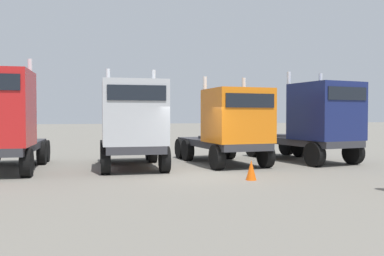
{
  "coord_description": "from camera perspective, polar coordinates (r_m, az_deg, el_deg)",
  "views": [
    {
      "loc": [
        -4.65,
        -14.22,
        2.16
      ],
      "look_at": [
        0.98,
        3.56,
        1.61
      ],
      "focal_mm": 38.42,
      "sensor_mm": 36.0,
      "label": 1
    }
  ],
  "objects": [
    {
      "name": "ground",
      "position": [
        15.12,
        0.54,
        -6.53
      ],
      "size": [
        200.0,
        200.0,
        0.0
      ],
      "primitive_type": "plane",
      "color": "slate"
    },
    {
      "name": "traffic_cone_mid",
      "position": [
        14.01,
        8.22,
        -5.8
      ],
      "size": [
        0.36,
        0.36,
        0.68
      ],
      "primitive_type": "cone",
      "color": "#F2590C",
      "rests_on": "ground"
    },
    {
      "name": "semi_truck_silver",
      "position": [
        16.6,
        -8.2,
        0.6
      ],
      "size": [
        3.0,
        6.04,
        4.11
      ],
      "rotation": [
        0.0,
        0.0,
        -1.65
      ],
      "color": "#333338",
      "rests_on": "ground"
    },
    {
      "name": "semi_truck_orange",
      "position": [
        17.86,
        5.34,
        0.25
      ],
      "size": [
        2.73,
        6.08,
        3.89
      ],
      "rotation": [
        0.0,
        0.0,
        -1.54
      ],
      "color": "#333338",
      "rests_on": "ground"
    },
    {
      "name": "semi_truck_navy",
      "position": [
        19.69,
        16.92,
        0.88
      ],
      "size": [
        3.23,
        6.25,
        4.22
      ],
      "rotation": [
        0.0,
        0.0,
        -1.45
      ],
      "color": "#333338",
      "rests_on": "ground"
    },
    {
      "name": "semi_truck_red",
      "position": [
        16.85,
        -25.1,
        0.92
      ],
      "size": [
        3.06,
        6.44,
        4.41
      ],
      "rotation": [
        0.0,
        0.0,
        -1.66
      ],
      "color": "#333338",
      "rests_on": "ground"
    }
  ]
}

